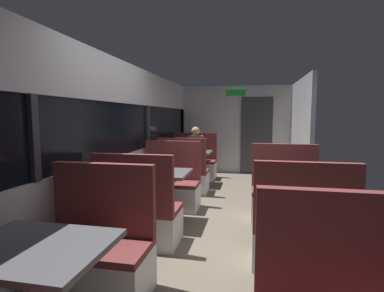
# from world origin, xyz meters

# --- Properties ---
(ground_plane) EXTENTS (3.30, 9.20, 0.02)m
(ground_plane) POSITION_xyz_m (0.00, 0.00, -0.01)
(ground_plane) COLOR #665B4C
(carriage_window_panel_left) EXTENTS (0.09, 8.48, 2.30)m
(carriage_window_panel_left) POSITION_xyz_m (-1.45, 0.00, 1.11)
(carriage_window_panel_left) COLOR #B2B2B7
(carriage_window_panel_left) RESTS_ON ground_plane
(carriage_end_bulkhead) EXTENTS (2.90, 0.11, 2.30)m
(carriage_end_bulkhead) POSITION_xyz_m (0.06, 4.19, 1.14)
(carriage_end_bulkhead) COLOR #B2B2B7
(carriage_end_bulkhead) RESTS_ON ground_plane
(carriage_aisle_panel_right) EXTENTS (0.08, 2.40, 2.30)m
(carriage_aisle_panel_right) POSITION_xyz_m (1.45, 3.00, 1.15)
(carriage_aisle_panel_right) COLOR #B2B2B7
(carriage_aisle_panel_right) RESTS_ON ground_plane
(dining_table_near_window) EXTENTS (0.90, 0.70, 0.74)m
(dining_table_near_window) POSITION_xyz_m (-0.89, -2.09, 0.64)
(dining_table_near_window) COLOR #9E9EA3
(dining_table_near_window) RESTS_ON ground_plane
(bench_near_window_facing_entry) EXTENTS (0.95, 0.50, 1.10)m
(bench_near_window_facing_entry) POSITION_xyz_m (-0.89, -1.39, 0.33)
(bench_near_window_facing_entry) COLOR silver
(bench_near_window_facing_entry) RESTS_ON ground_plane
(dining_table_mid_window) EXTENTS (0.90, 0.70, 0.74)m
(dining_table_mid_window) POSITION_xyz_m (-0.89, 0.28, 0.64)
(dining_table_mid_window) COLOR #9E9EA3
(dining_table_mid_window) RESTS_ON ground_plane
(bench_mid_window_facing_end) EXTENTS (0.95, 0.50, 1.10)m
(bench_mid_window_facing_end) POSITION_xyz_m (-0.89, -0.42, 0.33)
(bench_mid_window_facing_end) COLOR silver
(bench_mid_window_facing_end) RESTS_ON ground_plane
(bench_mid_window_facing_entry) EXTENTS (0.95, 0.50, 1.10)m
(bench_mid_window_facing_entry) POSITION_xyz_m (-0.89, 0.98, 0.33)
(bench_mid_window_facing_entry) COLOR silver
(bench_mid_window_facing_entry) RESTS_ON ground_plane
(dining_table_far_window) EXTENTS (0.90, 0.70, 0.74)m
(dining_table_far_window) POSITION_xyz_m (-0.89, 2.65, 0.64)
(dining_table_far_window) COLOR #9E9EA3
(dining_table_far_window) RESTS_ON ground_plane
(bench_far_window_facing_end) EXTENTS (0.95, 0.50, 1.10)m
(bench_far_window_facing_end) POSITION_xyz_m (-0.89, 1.95, 0.33)
(bench_far_window_facing_end) COLOR silver
(bench_far_window_facing_end) RESTS_ON ground_plane
(bench_far_window_facing_entry) EXTENTS (0.95, 0.50, 1.10)m
(bench_far_window_facing_entry) POSITION_xyz_m (-0.89, 3.35, 0.33)
(bench_far_window_facing_entry) COLOR silver
(bench_far_window_facing_entry) RESTS_ON ground_plane
(dining_table_rear_aisle) EXTENTS (0.90, 0.70, 0.74)m
(dining_table_rear_aisle) POSITION_xyz_m (0.89, 0.08, 0.64)
(dining_table_rear_aisle) COLOR #9E9EA3
(dining_table_rear_aisle) RESTS_ON ground_plane
(bench_rear_aisle_facing_end) EXTENTS (0.95, 0.50, 1.10)m
(bench_rear_aisle_facing_end) POSITION_xyz_m (0.89, -0.62, 0.33)
(bench_rear_aisle_facing_end) COLOR silver
(bench_rear_aisle_facing_end) RESTS_ON ground_plane
(bench_rear_aisle_facing_entry) EXTENTS (0.95, 0.50, 1.10)m
(bench_rear_aisle_facing_entry) POSITION_xyz_m (0.89, 0.78, 0.33)
(bench_rear_aisle_facing_entry) COLOR silver
(bench_rear_aisle_facing_entry) RESTS_ON ground_plane
(seated_passenger) EXTENTS (0.47, 0.55, 1.26)m
(seated_passenger) POSITION_xyz_m (-0.89, 3.28, 0.54)
(seated_passenger) COLOR #26262D
(seated_passenger) RESTS_ON ground_plane
(coffee_cup_primary) EXTENTS (0.07, 0.07, 0.09)m
(coffee_cup_primary) POSITION_xyz_m (-0.96, 2.64, 0.79)
(coffee_cup_primary) COLOR #B23333
(coffee_cup_primary) RESTS_ON dining_table_far_window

